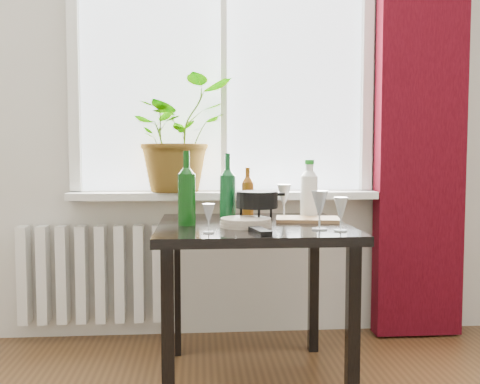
{
  "coord_description": "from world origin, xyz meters",
  "views": [
    {
      "loc": [
        -0.14,
        -0.85,
        1.05
      ],
      "look_at": [
        0.04,
        1.55,
        0.88
      ],
      "focal_mm": 40.0,
      "sensor_mm": 36.0,
      "label": 1
    }
  ],
  "objects": [
    {
      "name": "wineglass_far_right",
      "position": [
        0.44,
        1.28,
        0.81
      ],
      "size": [
        0.07,
        0.07,
        0.14
      ],
      "primitive_type": null,
      "rotation": [
        0.0,
        0.0,
        0.09
      ],
      "color": "silver",
      "rests_on": "table"
    },
    {
      "name": "fondue_pot",
      "position": [
        0.12,
        1.55,
        0.81
      ],
      "size": [
        0.22,
        0.19,
        0.15
      ],
      "primitive_type": null,
      "rotation": [
        0.0,
        0.0,
        0.02
      ],
      "color": "black",
      "rests_on": "table"
    },
    {
      "name": "wine_bottle_right",
      "position": [
        -0.01,
        1.64,
        0.9
      ],
      "size": [
        0.08,
        0.08,
        0.32
      ],
      "primitive_type": null,
      "rotation": [
        0.0,
        0.0,
        0.07
      ],
      "color": "#0D481F",
      "rests_on": "table"
    },
    {
      "name": "radiator",
      "position": [
        -0.75,
        2.18,
        0.38
      ],
      "size": [
        0.8,
        0.1,
        0.55
      ],
      "color": "white",
      "rests_on": "ground"
    },
    {
      "name": "wineglass_back_left",
      "position": [
        0.0,
        1.87,
        0.82
      ],
      "size": [
        0.09,
        0.09,
        0.16
      ],
      "primitive_type": null,
      "rotation": [
        0.0,
        0.0,
        0.31
      ],
      "color": "silver",
      "rests_on": "table"
    },
    {
      "name": "window",
      "position": [
        0.0,
        2.22,
        1.6
      ],
      "size": [
        1.72,
        0.08,
        1.62
      ],
      "color": "white",
      "rests_on": "ground"
    },
    {
      "name": "curtain",
      "position": [
        1.12,
        2.12,
        1.3
      ],
      "size": [
        0.5,
        0.12,
        2.56
      ],
      "color": "#35040C",
      "rests_on": "ground"
    },
    {
      "name": "cleaning_bottle",
      "position": [
        0.4,
        1.74,
        0.89
      ],
      "size": [
        0.1,
        0.1,
        0.29
      ],
      "primitive_type": null,
      "rotation": [
        0.0,
        0.0,
        -0.2
      ],
      "color": "white",
      "rests_on": "table"
    },
    {
      "name": "wine_bottle_left",
      "position": [
        -0.2,
        1.52,
        0.91
      ],
      "size": [
        0.1,
        0.1,
        0.34
      ],
      "primitive_type": null,
      "rotation": [
        0.0,
        0.0,
        -0.42
      ],
      "color": "#0C3E0D",
      "rests_on": "table"
    },
    {
      "name": "potted_plant",
      "position": [
        -0.26,
        2.17,
        1.16
      ],
      "size": [
        0.75,
        0.73,
        0.64
      ],
      "primitive_type": "imported",
      "rotation": [
        0.0,
        0.0,
        0.58
      ],
      "color": "#387F21",
      "rests_on": "windowsill"
    },
    {
      "name": "wineglass_front_left",
      "position": [
        -0.1,
        1.27,
        0.8
      ],
      "size": [
        0.07,
        0.07,
        0.12
      ],
      "primitive_type": null,
      "rotation": [
        0.0,
        0.0,
        -0.43
      ],
      "color": "silver",
      "rests_on": "table"
    },
    {
      "name": "wineglass_back_center",
      "position": [
        0.28,
        1.78,
        0.83
      ],
      "size": [
        0.08,
        0.08,
        0.17
      ],
      "primitive_type": null,
      "rotation": [
        0.0,
        0.0,
        -0.15
      ],
      "color": "silver",
      "rests_on": "table"
    },
    {
      "name": "tv_remote",
      "position": [
        0.1,
        1.25,
        0.75
      ],
      "size": [
        0.08,
        0.17,
        0.02
      ],
      "primitive_type": "cube",
      "rotation": [
        0.0,
        0.0,
        0.21
      ],
      "color": "black",
      "rests_on": "table"
    },
    {
      "name": "wineglass_front_right",
      "position": [
        0.36,
        1.33,
        0.82
      ],
      "size": [
        0.08,
        0.08,
        0.17
      ],
      "primitive_type": null,
      "rotation": [
        0.0,
        0.0,
        0.13
      ],
      "color": "#B2B9BF",
      "rests_on": "table"
    },
    {
      "name": "plate_stack",
      "position": [
        0.06,
        1.45,
        0.76
      ],
      "size": [
        0.24,
        0.24,
        0.04
      ],
      "primitive_type": "cylinder",
      "rotation": [
        0.0,
        0.0,
        -0.04
      ],
      "color": "#BEB09D",
      "rests_on": "table"
    },
    {
      "name": "cutting_board",
      "position": [
        0.37,
        1.62,
        0.75
      ],
      "size": [
        0.32,
        0.23,
        0.02
      ],
      "primitive_type": "cube",
      "rotation": [
        0.0,
        0.0,
        -0.16
      ],
      "color": "olive",
      "rests_on": "table"
    },
    {
      "name": "bottle_amber",
      "position": [
        0.11,
        1.87,
        0.87
      ],
      "size": [
        0.08,
        0.08,
        0.25
      ],
      "primitive_type": null,
      "rotation": [
        0.0,
        0.0,
        -0.29
      ],
      "color": "brown",
      "rests_on": "table"
    },
    {
      "name": "table",
      "position": [
        0.1,
        1.55,
        0.65
      ],
      "size": [
        0.85,
        0.85,
        0.74
      ],
      "color": "black",
      "rests_on": "ground"
    },
    {
      "name": "windowsill",
      "position": [
        0.0,
        2.15,
        0.82
      ],
      "size": [
        1.72,
        0.2,
        0.04
      ],
      "color": "white",
      "rests_on": "ground"
    }
  ]
}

